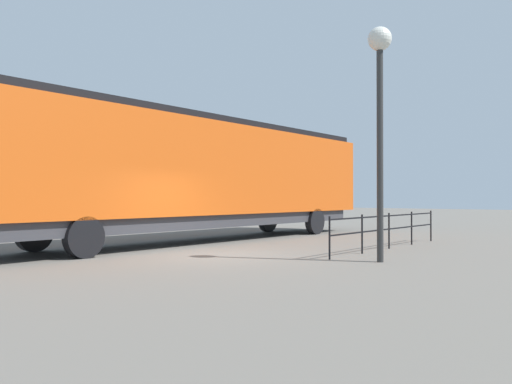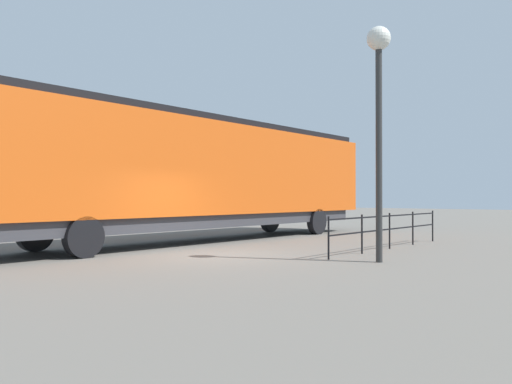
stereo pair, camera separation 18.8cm
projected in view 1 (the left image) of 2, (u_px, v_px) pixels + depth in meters
ground_plane at (214, 255)px, 14.28m from camera, size 120.00×120.00×0.00m
locomotive at (210, 174)px, 19.14m from camera, size 2.86×17.60×4.42m
lamp_post at (380, 85)px, 12.81m from camera, size 0.59×0.59×5.82m
platform_fence at (389, 226)px, 16.07m from camera, size 0.05×7.21×1.11m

